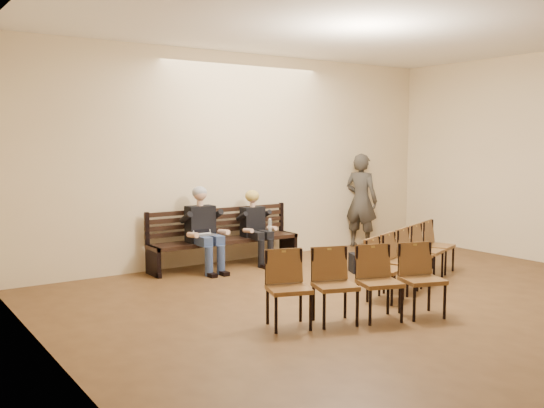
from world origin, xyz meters
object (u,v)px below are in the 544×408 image
at_px(seated_man, 203,230).
at_px(chair_row_back, 358,285).
at_px(bench, 225,252).
at_px(seated_woman, 256,231).
at_px(chair_row_front, 415,257).
at_px(laptop, 205,237).
at_px(passerby, 361,194).
at_px(bag, 363,263).
at_px(water_bottle, 270,232).

relative_size(seated_man, chair_row_back, 0.63).
height_order(bench, chair_row_back, chair_row_back).
relative_size(seated_woman, chair_row_front, 0.44).
distance_m(seated_woman, laptop, 1.03).
bearing_deg(passerby, bag, 116.40).
height_order(seated_woman, bag, seated_woman).
relative_size(laptop, chair_row_front, 0.12).
xyz_separation_m(chair_row_front, chair_row_back, (-1.86, -0.85, 0.02)).
distance_m(laptop, bag, 2.49).
distance_m(bench, chair_row_front, 3.08).
distance_m(bench, water_bottle, 0.80).
distance_m(seated_woman, chair_row_front, 2.74).
bearing_deg(seated_woman, bag, -54.90).
xyz_separation_m(seated_man, bag, (2.02, -1.48, -0.50)).
height_order(laptop, chair_row_back, chair_row_back).
height_order(seated_man, seated_woman, seated_man).
height_order(water_bottle, bag, water_bottle).
xyz_separation_m(bench, laptop, (-0.50, -0.26, 0.33)).
distance_m(water_bottle, bag, 1.60).
xyz_separation_m(bench, chair_row_front, (1.57, -2.64, 0.18)).
bearing_deg(chair_row_front, bench, 99.09).
bearing_deg(seated_man, passerby, 3.58).
relative_size(bench, chair_row_front, 1.05).
bearing_deg(seated_woman, passerby, 4.95).
relative_size(bench, seated_man, 2.00).
bearing_deg(bench, chair_row_back, -94.72).
relative_size(passerby, chair_row_back, 1.00).
distance_m(water_bottle, passerby, 2.49).
relative_size(seated_man, water_bottle, 6.10).
relative_size(seated_woman, chair_row_back, 0.52).
bearing_deg(water_bottle, chair_row_back, -106.55).
relative_size(seated_woman, passerby, 0.52).
distance_m(seated_woman, chair_row_back, 3.46).
relative_size(water_bottle, bag, 0.53).
distance_m(laptop, passerby, 3.60).
bearing_deg(water_bottle, bench, 152.33).
xyz_separation_m(water_bottle, chair_row_front, (0.92, -2.30, -0.15)).
height_order(seated_man, bag, seated_man).
bearing_deg(chair_row_front, passerby, 39.94).
relative_size(bench, water_bottle, 12.23).
bearing_deg(water_bottle, chair_row_front, -68.10).
xyz_separation_m(seated_woman, passerby, (2.54, 0.22, 0.49)).
bearing_deg(laptop, bench, 26.58).
height_order(seated_woman, chair_row_front, seated_woman).
relative_size(seated_man, chair_row_front, 0.52).
bearing_deg(passerby, water_bottle, 78.16).
bearing_deg(seated_woman, laptop, -172.20).
height_order(bench, seated_man, seated_man).
bearing_deg(bag, laptop, 146.90).
height_order(bench, laptop, laptop).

